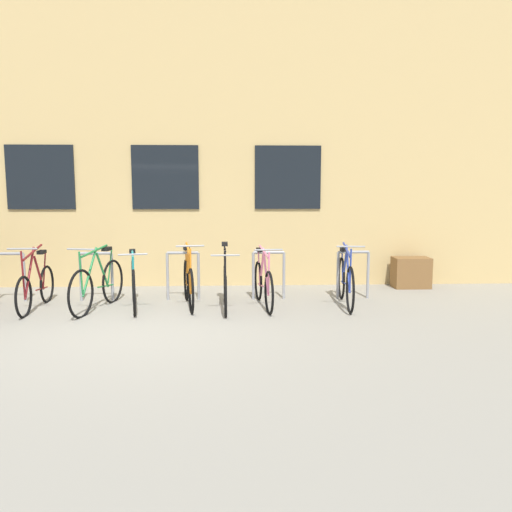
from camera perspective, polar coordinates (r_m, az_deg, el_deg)
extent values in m
plane|color=gray|center=(7.37, -12.95, -7.89)|extent=(42.00, 42.00, 0.00)
cube|color=tan|center=(13.77, -8.19, 12.56)|extent=(28.00, 6.91, 6.37)
cube|color=black|center=(10.84, -22.85, 8.08)|extent=(1.30, 0.04, 1.23)
cube|color=black|center=(10.26, -10.04, 8.61)|extent=(1.30, 0.04, 1.23)
cube|color=black|center=(10.23, 3.56, 8.71)|extent=(1.30, 0.04, 1.23)
cylinder|color=gray|center=(9.72, -24.34, -2.18)|extent=(0.05, 0.05, 0.83)
cylinder|color=gray|center=(9.77, -25.94, 0.23)|extent=(0.54, 0.05, 0.05)
cylinder|color=gray|center=(9.40, -18.91, -2.23)|extent=(0.05, 0.05, 0.83)
cylinder|color=gray|center=(9.26, -15.70, -2.24)|extent=(0.05, 0.05, 0.83)
cylinder|color=gray|center=(9.27, -17.41, 0.29)|extent=(0.54, 0.05, 0.05)
cylinder|color=gray|center=(9.09, -9.80, -2.25)|extent=(0.05, 0.05, 0.83)
cylinder|color=gray|center=(9.04, -6.40, -2.25)|extent=(0.05, 0.05, 0.83)
cylinder|color=gray|center=(9.00, -8.15, 0.35)|extent=(0.54, 0.05, 0.05)
cylinder|color=gray|center=(9.02, -0.30, -2.22)|extent=(0.05, 0.05, 0.83)
cylinder|color=gray|center=(9.06, 3.12, -2.19)|extent=(0.05, 0.05, 0.83)
cylinder|color=gray|center=(8.98, 1.42, 0.40)|extent=(0.54, 0.05, 0.05)
cylinder|color=gray|center=(9.20, 9.09, -2.13)|extent=(0.05, 0.05, 0.83)
cylinder|color=gray|center=(9.32, 12.34, -2.08)|extent=(0.05, 0.05, 0.83)
cylinder|color=gray|center=(9.20, 10.79, 0.44)|extent=(0.54, 0.05, 0.05)
torus|color=black|center=(9.03, 0.25, -2.77)|extent=(0.11, 0.69, 0.69)
torus|color=black|center=(7.98, 1.46, -4.13)|extent=(0.11, 0.69, 0.69)
cylinder|color=pink|center=(8.21, 1.10, -1.70)|extent=(0.09, 0.52, 0.71)
cylinder|color=pink|center=(8.63, 0.62, -1.59)|extent=(0.08, 0.40, 0.61)
cylinder|color=pink|center=(8.35, 0.90, 0.49)|extent=(0.13, 0.86, 0.13)
cylinder|color=pink|center=(8.77, 0.52, -3.24)|extent=(0.08, 0.54, 0.07)
cylinder|color=pink|center=(8.90, 0.34, -1.16)|extent=(0.05, 0.20, 0.55)
cylinder|color=pink|center=(7.94, 1.43, -1.83)|extent=(0.04, 0.08, 0.64)
cube|color=black|center=(8.77, 0.43, 0.69)|extent=(0.12, 0.21, 0.06)
cylinder|color=gray|center=(7.92, 1.41, 0.69)|extent=(0.44, 0.07, 0.03)
torus|color=black|center=(8.88, -3.48, -3.08)|extent=(0.06, 0.66, 0.66)
torus|color=black|center=(7.84, -3.41, -4.49)|extent=(0.06, 0.66, 0.66)
cylinder|color=black|center=(8.07, -3.44, -2.17)|extent=(0.05, 0.51, 0.66)
cylinder|color=black|center=(8.48, -3.47, -1.42)|extent=(0.05, 0.39, 0.74)
cylinder|color=black|center=(8.20, -3.48, 0.54)|extent=(0.06, 0.84, 0.12)
cylinder|color=black|center=(8.63, -3.46, -3.55)|extent=(0.04, 0.54, 0.07)
cylinder|color=black|center=(8.74, -3.49, -1.00)|extent=(0.03, 0.20, 0.69)
cylinder|color=black|center=(7.81, -3.42, -2.32)|extent=(0.03, 0.08, 0.60)
cube|color=black|center=(8.60, -3.51, 1.35)|extent=(0.11, 0.20, 0.06)
cylinder|color=gray|center=(7.78, -3.44, 0.08)|extent=(0.44, 0.04, 0.03)
torus|color=black|center=(9.51, -22.21, -2.94)|extent=(0.06, 0.65, 0.65)
torus|color=black|center=(8.53, -24.42, -4.19)|extent=(0.06, 0.65, 0.65)
cylinder|color=maroon|center=(8.74, -23.88, -1.71)|extent=(0.05, 0.51, 0.77)
cylinder|color=maroon|center=(9.14, -22.98, -1.77)|extent=(0.05, 0.38, 0.62)
cylinder|color=maroon|center=(8.87, -23.60, 0.37)|extent=(0.06, 0.84, 0.18)
cylinder|color=maroon|center=(9.27, -22.71, -3.36)|extent=(0.04, 0.53, 0.07)
cylinder|color=maroon|center=(9.38, -22.46, -1.38)|extent=(0.03, 0.20, 0.56)
cylinder|color=maroon|center=(8.49, -24.49, -1.84)|extent=(0.03, 0.08, 0.70)
cube|color=black|center=(9.26, -22.73, 0.41)|extent=(0.11, 0.20, 0.06)
cylinder|color=gray|center=(8.47, -24.56, 0.73)|extent=(0.44, 0.04, 0.03)
torus|color=black|center=(9.24, 9.47, -2.46)|extent=(0.10, 0.75, 0.75)
torus|color=black|center=(8.19, 10.43, -3.74)|extent=(0.10, 0.75, 0.75)
cylinder|color=#233893|center=(8.42, 10.19, -1.36)|extent=(0.08, 0.52, 0.72)
cylinder|color=#233893|center=(8.85, 9.80, -1.41)|extent=(0.07, 0.39, 0.58)
cylinder|color=#233893|center=(8.56, 10.06, 0.67)|extent=(0.10, 0.86, 0.18)
cylinder|color=#233893|center=(8.98, 9.69, -2.92)|extent=(0.07, 0.54, 0.08)
cylinder|color=#233893|center=(9.11, 9.58, -0.99)|extent=(0.04, 0.20, 0.51)
cylinder|color=#233893|center=(8.16, 10.46, -1.46)|extent=(0.03, 0.08, 0.65)
cube|color=black|center=(8.99, 9.69, 0.71)|extent=(0.12, 0.21, 0.06)
cylinder|color=gray|center=(8.13, 10.49, 1.04)|extent=(0.44, 0.06, 0.03)
torus|color=black|center=(9.13, -15.63, -2.75)|extent=(0.20, 0.74, 0.75)
torus|color=black|center=(8.19, -18.88, -4.02)|extent=(0.20, 0.74, 0.75)
cylinder|color=#1E7238|center=(8.39, -18.00, -1.66)|extent=(0.15, 0.51, 0.72)
cylinder|color=#1E7238|center=(8.77, -16.70, -1.53)|extent=(0.12, 0.39, 0.63)
cylinder|color=#1E7238|center=(8.51, -17.52, 0.54)|extent=(0.22, 0.84, 0.13)
cylinder|color=#1E7238|center=(8.89, -16.37, -3.21)|extent=(0.14, 0.53, 0.08)
cylinder|color=#1E7238|center=(9.00, -15.94, -1.11)|extent=(0.07, 0.20, 0.56)
cylinder|color=#1E7238|center=(8.15, -18.89, -1.76)|extent=(0.04, 0.08, 0.65)
cube|color=black|center=(8.88, -16.26, 0.77)|extent=(0.14, 0.22, 0.06)
cylinder|color=gray|center=(8.13, -18.91, 0.72)|extent=(0.44, 0.12, 0.03)
torus|color=black|center=(9.08, -7.76, -2.68)|extent=(0.16, 0.72, 0.73)
torus|color=black|center=(8.10, -7.23, -3.89)|extent=(0.16, 0.72, 0.73)
cylinder|color=orange|center=(8.32, -7.42, -1.42)|extent=(0.12, 0.48, 0.75)
cylinder|color=orange|center=(8.71, -7.62, -1.42)|extent=(0.09, 0.36, 0.63)
cylinder|color=orange|center=(8.44, -7.55, 0.79)|extent=(0.17, 0.78, 0.15)
cylinder|color=orange|center=(8.84, -7.64, -3.12)|extent=(0.11, 0.50, 0.08)
cylinder|color=orange|center=(8.95, -7.75, -1.02)|extent=(0.06, 0.20, 0.56)
cylinder|color=orange|center=(8.07, -7.28, -1.51)|extent=(0.04, 0.08, 0.68)
cube|color=black|center=(8.82, -7.74, 0.88)|extent=(0.13, 0.21, 0.06)
cylinder|color=gray|center=(8.04, -7.34, 1.11)|extent=(0.44, 0.10, 0.03)
torus|color=black|center=(9.13, -13.50, -2.74)|extent=(0.19, 0.73, 0.73)
torus|color=black|center=(8.10, -13.40, -4.00)|extent=(0.19, 0.73, 0.73)
cylinder|color=teal|center=(8.34, -13.48, -1.92)|extent=(0.14, 0.49, 0.63)
cylinder|color=teal|center=(8.74, -13.52, -1.64)|extent=(0.11, 0.37, 0.59)
cylinder|color=teal|center=(8.47, -13.56, 0.16)|extent=(0.20, 0.80, 0.08)
cylinder|color=teal|center=(8.88, -13.47, -3.20)|extent=(0.13, 0.52, 0.08)
cylinder|color=teal|center=(9.00, -13.54, -1.23)|extent=(0.06, 0.20, 0.52)
cylinder|color=teal|center=(8.08, -13.46, -2.02)|extent=(0.04, 0.08, 0.56)
cube|color=black|center=(8.87, -13.59, 0.53)|extent=(0.14, 0.22, 0.06)
cylinder|color=gray|center=(8.06, -13.53, 0.18)|extent=(0.44, 0.12, 0.03)
cube|color=brown|center=(10.56, 16.85, -1.76)|extent=(0.70, 0.44, 0.60)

